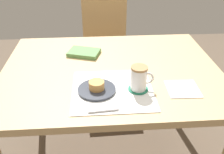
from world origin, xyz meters
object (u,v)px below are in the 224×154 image
object	(u,v)px
coffee_mug	(139,78)
pastry_plate	(97,90)
dining_table	(111,79)
pastry	(97,85)
wooden_chair	(106,47)
small_book	(84,53)

from	to	relation	value
coffee_mug	pastry_plate	bearing A→B (deg)	178.99
dining_table	coffee_mug	size ratio (longest dim) A/B	10.13
pastry	wooden_chair	bearing A→B (deg)	85.00
dining_table	pastry	world-z (taller)	pastry
dining_table	small_book	world-z (taller)	small_book
pastry_plate	pastry	distance (m)	0.03
dining_table	wooden_chair	xyz separation A→B (m)	(0.01, 0.82, -0.17)
wooden_chair	pastry_plate	bearing A→B (deg)	83.59
pastry_plate	coffee_mug	world-z (taller)	coffee_mug
pastry	small_book	xyz separation A→B (m)	(-0.07, 0.40, -0.02)
wooden_chair	pastry_plate	world-z (taller)	wooden_chair
dining_table	small_book	size ratio (longest dim) A/B	6.59
dining_table	coffee_mug	distance (m)	0.29
small_book	pastry_plate	bearing A→B (deg)	-62.43
pastry	small_book	world-z (taller)	pastry
pastry	coffee_mug	xyz separation A→B (m)	(0.20, -0.00, 0.03)
wooden_chair	pastry	bearing A→B (deg)	83.59
pastry_plate	pastry	bearing A→B (deg)	0.00
pastry_plate	pastry	xyz separation A→B (m)	(0.00, 0.00, 0.03)
small_book	wooden_chair	bearing A→B (deg)	93.62
wooden_chair	pastry_plate	xyz separation A→B (m)	(-0.09, -1.04, 0.25)
dining_table	small_book	distance (m)	0.25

